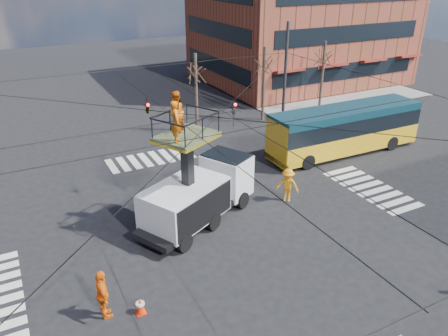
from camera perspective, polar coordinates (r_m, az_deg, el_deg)
ground at (r=21.52m, az=-0.88°, el=-8.42°), size 120.00×120.00×0.00m
sidewalk_ne at (r=48.51m, az=10.45°, el=10.60°), size 18.00×18.00×0.12m
crosswalks at (r=21.51m, az=-0.88°, el=-8.40°), size 22.40×22.40×0.02m
building_ne at (r=50.24m, az=9.89°, el=19.20°), size 20.06×16.06×14.00m
overhead_network at (r=19.78m, az=-1.67°, el=2.52°), size 24.24×24.24×8.00m
tree_a at (r=33.09m, az=-3.73°, el=12.40°), size 2.00×2.00×6.00m
tree_b at (r=35.87m, az=5.30°, el=13.34°), size 2.00×2.00×6.00m
tree_c at (r=39.37m, az=12.93°, el=13.89°), size 2.00×2.00×6.00m
utility_truck at (r=21.60m, az=-3.37°, el=-1.70°), size 7.28×5.24×6.78m
city_bus at (r=30.88m, az=15.52°, el=4.97°), size 11.16×2.79×3.20m
traffic_cone at (r=17.31m, az=-10.87°, el=-17.26°), size 0.36×0.36×0.69m
worker_ground at (r=17.03m, az=-15.55°, el=-15.67°), size 0.52×1.20×2.03m
flagger at (r=24.03m, az=8.31°, el=-2.23°), size 1.37×1.38×1.91m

